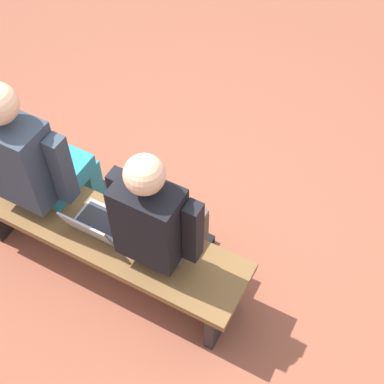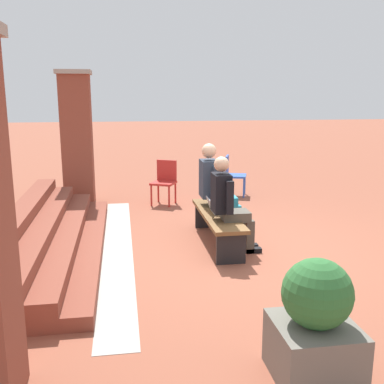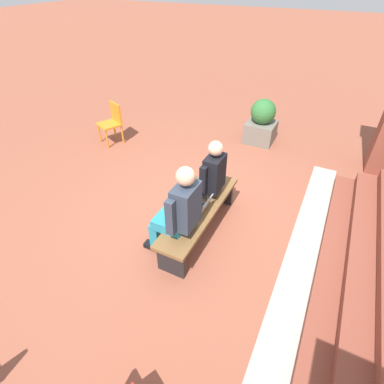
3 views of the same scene
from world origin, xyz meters
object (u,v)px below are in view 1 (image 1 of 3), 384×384
person_student (161,221)px  person_adult (36,162)px  laptop (97,224)px  bench (106,239)px

person_student → person_adult: bearing=-0.3°
person_adult → laptop: size_ratio=4.32×
person_adult → person_student: bearing=179.7°
person_student → person_adult: (0.84, -0.00, 0.03)m
bench → laptop: size_ratio=5.62×
bench → person_adult: (0.47, -0.07, 0.38)m
bench → laptop: (0.03, 0.01, 0.15)m
person_adult → laptop: (-0.44, 0.08, -0.23)m
person_student → person_adult: 0.84m
person_adult → laptop: person_adult is taller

